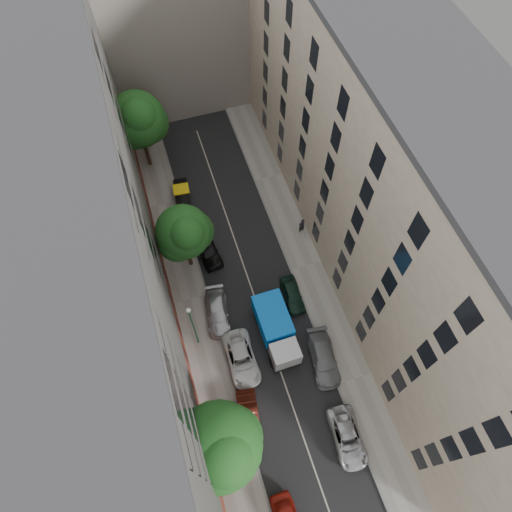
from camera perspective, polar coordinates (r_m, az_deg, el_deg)
name	(u,v)px	position (r m, az deg, el deg)	size (l,w,h in m)	color
ground	(250,283)	(41.63, -0.81, -3.34)	(120.00, 120.00, 0.00)	#4C4C49
road_surface	(250,282)	(41.62, -0.81, -3.33)	(8.00, 44.00, 0.02)	black
sidewalk_left	(191,299)	(41.25, -8.16, -5.34)	(3.00, 44.00, 0.15)	gray
sidewalk_right	(306,266)	(42.58, 6.27, -1.25)	(3.00, 44.00, 0.15)	gray
building_left	(95,262)	(33.11, -19.53, -0.68)	(8.00, 44.00, 20.00)	#514F4C
building_right	(386,184)	(36.30, 15.99, 8.60)	(8.00, 44.00, 20.00)	beige
building_endcap	(168,11)	(54.02, -11.00, 27.83)	(18.00, 12.00, 18.00)	gray
tarp_truck	(276,329)	(38.23, 2.51, -9.12)	(2.51, 6.09, 2.81)	black
car_left_1	(249,418)	(37.18, -0.90, -19.59)	(1.51, 4.33, 1.43)	#4C180F
car_left_2	(241,359)	(38.30, -1.84, -12.71)	(2.32, 5.03, 1.40)	silver
car_left_3	(217,312)	(39.82, -4.86, -7.01)	(1.92, 4.71, 1.37)	#B1B2B6
car_left_4	(208,250)	(42.65, -6.06, 0.80)	(1.76, 4.36, 1.49)	black
car_left_5	(182,196)	(46.60, -9.18, 7.47)	(1.39, 3.99, 1.31)	black
car_right_0	(347,437)	(37.66, 11.35, -21.35)	(2.18, 4.73, 1.32)	silver
car_right_1	(323,358)	(38.65, 8.41, -12.55)	(2.04, 5.02, 1.46)	slate
car_right_2	(292,295)	(40.51, 4.57, -4.84)	(1.54, 3.82, 1.30)	black
tree_near	(221,448)	(31.38, -4.46, -22.77)	(5.87, 5.68, 9.25)	#382619
tree_mid	(185,234)	(38.27, -8.89, 2.76)	(4.98, 4.67, 7.89)	#382619
tree_far	(139,121)	(46.18, -14.44, 15.98)	(5.63, 5.41, 9.12)	#382619
lamp_post	(193,324)	(35.60, -7.94, -8.36)	(0.36, 0.36, 7.06)	#195936
pedestrian	(302,225)	(43.65, 5.75, 3.84)	(0.69, 0.45, 1.88)	black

